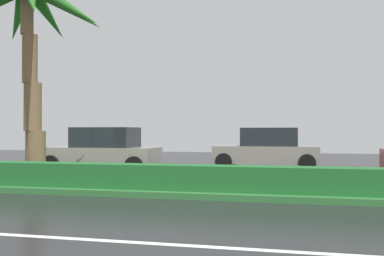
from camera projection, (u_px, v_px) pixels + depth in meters
name	position (u px, v px, depth m)	size (l,w,h in m)	color
ground_plane	(231.00, 187.00, 13.07)	(90.00, 42.00, 0.10)	black
near_lane_divider_stripe	(154.00, 243.00, 6.26)	(81.00, 0.14, 0.01)	white
median_strip	(225.00, 187.00, 12.10)	(85.50, 4.00, 0.15)	#2D6B33
median_hedge	(215.00, 178.00, 10.74)	(76.50, 0.70, 0.60)	#1E6028
palm_tree_mid_left	(28.00, 17.00, 13.42)	(4.72, 4.73, 6.26)	brown
car_in_traffic_leading	(103.00, 151.00, 17.35)	(4.30, 2.02, 1.72)	gray
car_in_traffic_second	(267.00, 149.00, 18.94)	(4.30, 2.02, 1.72)	gray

